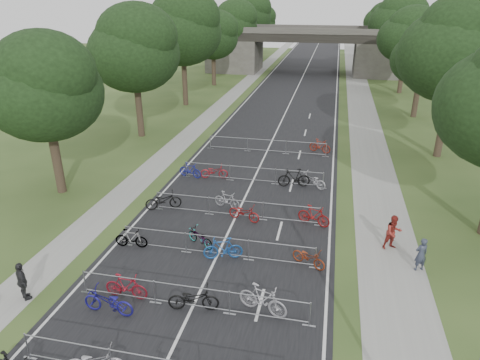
{
  "coord_description": "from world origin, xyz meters",
  "views": [
    {
      "loc": [
        4.74,
        -5.6,
        11.39
      ],
      "look_at": [
        -0.33,
        17.69,
        1.1
      ],
      "focal_mm": 32.0,
      "sensor_mm": 36.0,
      "label": 1
    }
  ],
  "objects_px": {
    "overpass_bridge": "(306,50)",
    "pedestrian_c": "(22,282)",
    "pedestrian_b": "(393,233)",
    "pedestrian_a": "(421,254)"
  },
  "relations": [
    {
      "from": "pedestrian_b",
      "to": "overpass_bridge",
      "type": "bearing_deg",
      "value": 73.25
    },
    {
      "from": "overpass_bridge",
      "to": "pedestrian_c",
      "type": "distance_m",
      "value": 59.13
    },
    {
      "from": "overpass_bridge",
      "to": "pedestrian_c",
      "type": "height_order",
      "value": "overpass_bridge"
    },
    {
      "from": "pedestrian_c",
      "to": "pedestrian_a",
      "type": "bearing_deg",
      "value": -124.95
    },
    {
      "from": "overpass_bridge",
      "to": "pedestrian_b",
      "type": "distance_m",
      "value": 52.23
    },
    {
      "from": "overpass_bridge",
      "to": "pedestrian_b",
      "type": "height_order",
      "value": "overpass_bridge"
    },
    {
      "from": "overpass_bridge",
      "to": "pedestrian_a",
      "type": "xyz_separation_m",
      "value": [
        9.18,
        -53.12,
        -2.72
      ]
    },
    {
      "from": "pedestrian_a",
      "to": "pedestrian_c",
      "type": "distance_m",
      "value": 16.92
    },
    {
      "from": "pedestrian_a",
      "to": "pedestrian_c",
      "type": "relative_size",
      "value": 0.95
    },
    {
      "from": "overpass_bridge",
      "to": "pedestrian_c",
      "type": "xyz_separation_m",
      "value": [
        -6.8,
        -58.68,
        -2.68
      ]
    }
  ]
}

